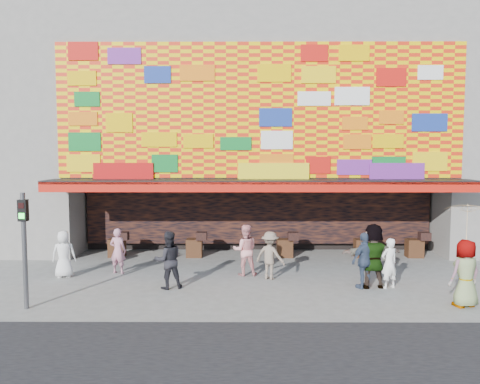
{
  "coord_description": "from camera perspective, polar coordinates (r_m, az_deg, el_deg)",
  "views": [
    {
      "loc": [
        -0.64,
        -13.23,
        3.97
      ],
      "look_at": [
        -0.72,
        2.0,
        2.73
      ],
      "focal_mm": 35.0,
      "sensor_mm": 36.0,
      "label": 1
    }
  ],
  "objects": [
    {
      "name": "ped_f",
      "position": [
        14.54,
        15.92,
        -7.47
      ],
      "size": [
        1.84,
        0.75,
        1.93
      ],
      "primitive_type": "imported",
      "rotation": [
        0.0,
        0.0,
        3.25
      ],
      "color": "gray",
      "rests_on": "ground"
    },
    {
      "name": "signal_left",
      "position": [
        13.15,
        -24.83,
        -5.03
      ],
      "size": [
        0.22,
        0.2,
        3.0
      ],
      "color": "#59595B",
      "rests_on": "ground"
    },
    {
      "name": "ped_h",
      "position": [
        14.66,
        17.72,
        -8.28
      ],
      "size": [
        0.64,
        0.54,
        1.5
      ],
      "primitive_type": "imported",
      "rotation": [
        0.0,
        0.0,
        3.53
      ],
      "color": "white",
      "rests_on": "ground"
    },
    {
      "name": "parasol",
      "position": [
        13.39,
        25.99,
        -3.38
      ],
      "size": [
        1.19,
        1.21,
        1.97
      ],
      "color": "beige",
      "rests_on": "ground"
    },
    {
      "name": "ped_i",
      "position": [
        15.41,
        0.62,
        -7.09
      ],
      "size": [
        0.85,
        0.68,
        1.67
      ],
      "primitive_type": "imported",
      "rotation": [
        0.0,
        0.0,
        3.2
      ],
      "color": "pink",
      "rests_on": "ground"
    },
    {
      "name": "ped_a",
      "position": [
        16.21,
        -20.69,
        -7.08
      ],
      "size": [
        0.82,
        0.62,
        1.52
      ],
      "primitive_type": "imported",
      "rotation": [
        0.0,
        0.0,
        3.34
      ],
      "color": "white",
      "rests_on": "ground"
    },
    {
      "name": "ped_e",
      "position": [
        14.44,
        14.96,
        -8.07
      ],
      "size": [
        1.05,
        0.85,
        1.67
      ],
      "primitive_type": "imported",
      "rotation": [
        0.0,
        0.0,
        3.68
      ],
      "color": "#34425C",
      "rests_on": "ground"
    },
    {
      "name": "ped_b",
      "position": [
        16.2,
        -14.66,
        -6.95
      ],
      "size": [
        0.61,
        0.46,
        1.51
      ],
      "primitive_type": "imported",
      "rotation": [
        0.0,
        0.0,
        2.95
      ],
      "color": "#C17C90",
      "rests_on": "ground"
    },
    {
      "name": "ped_c",
      "position": [
        14.1,
        -8.73,
        -8.2
      ],
      "size": [
        0.99,
        0.88,
        1.7
      ],
      "primitive_type": "imported",
      "rotation": [
        0.0,
        0.0,
        3.48
      ],
      "color": "black",
      "rests_on": "ground"
    },
    {
      "name": "ground",
      "position": [
        13.82,
        3.0,
        -12.05
      ],
      "size": [
        90.0,
        90.0,
        0.0
      ],
      "primitive_type": "plane",
      "color": "slate",
      "rests_on": "ground"
    },
    {
      "name": "ped_d",
      "position": [
        14.99,
        3.69,
        -7.72
      ],
      "size": [
        1.14,
        0.98,
        1.52
      ],
      "primitive_type": "imported",
      "rotation": [
        0.0,
        0.0,
        2.62
      ],
      "color": "#7E6D5C",
      "rests_on": "ground"
    },
    {
      "name": "ped_g",
      "position": [
        13.62,
        25.79,
        -8.91
      ],
      "size": [
        0.99,
        0.8,
        1.77
      ],
      "primitive_type": "imported",
      "rotation": [
        0.0,
        0.0,
        3.45
      ],
      "color": "gray",
      "rests_on": "ground"
    },
    {
      "name": "shop_building",
      "position": [
        21.45,
        2.02,
        8.02
      ],
      "size": [
        15.2,
        9.4,
        10.0
      ],
      "color": "gray",
      "rests_on": "ground"
    }
  ]
}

